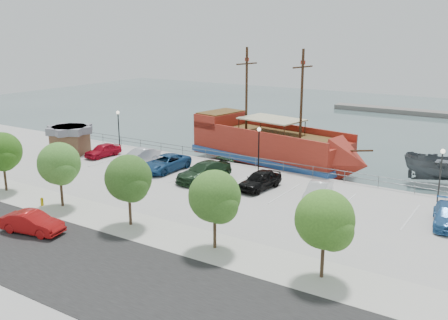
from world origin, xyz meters
The scene contains 27 objects.
ground centered at (0.00, 0.00, -1.00)m, with size 160.00×160.00×0.00m, color #374C4E.
street centered at (0.00, -16.00, 0.01)m, with size 100.00×8.00×0.04m, color black.
sidewalk centered at (0.00, -10.00, 0.01)m, with size 100.00×4.00×0.05m, color beige.
seawall_railing centered at (0.00, 7.80, 0.53)m, with size 50.00×0.06×1.00m.
pirate_ship centered at (-0.30, 11.85, 1.16)m, with size 20.72×8.84×12.88m.
patrol_boat centered at (15.18, 14.89, 0.44)m, with size 2.79×7.42×2.87m, color #4D5358.
dock_west centered at (-13.58, 9.20, -0.82)m, with size 6.37×1.82×0.36m, color slate.
dock_mid centered at (7.56, 9.20, -0.81)m, with size 6.66×1.90×0.38m, color gray.
dock_east centered at (14.97, 9.20, -0.81)m, with size 6.77×1.93×0.39m, color slate.
shed centered at (-20.70, 1.82, 1.61)m, with size 4.83×4.83×3.02m.
street_sedan centered at (-5.54, -14.53, 0.72)m, with size 1.52×4.37×1.44m, color #AC1111.
fire_hydrant centered at (-9.37, -10.80, 0.37)m, with size 0.24×0.24×0.68m.
lamp_post_left centered at (-18.00, 6.50, 2.94)m, with size 0.36×0.36×4.28m.
lamp_post_mid centered at (0.00, 6.50, 2.94)m, with size 0.36×0.36×4.28m.
lamp_post_right centered at (16.00, 6.50, 2.94)m, with size 0.36×0.36×4.28m.
tree_b centered at (-14.85, -10.07, 3.30)m, with size 3.30×3.20×5.00m.
tree_c centered at (-7.85, -10.07, 3.30)m, with size 3.30×3.20×5.00m.
tree_d centered at (-0.85, -10.07, 3.30)m, with size 3.30×3.20×5.00m.
tree_e centered at (6.15, -10.07, 3.30)m, with size 3.30×3.20×5.00m.
tree_f centered at (13.15, -10.07, 3.30)m, with size 3.30×3.20×5.00m.
parked_car_a centered at (-16.71, 2.70, 0.70)m, with size 1.66×4.14×1.41m, color #AC0C20.
parked_car_b centered at (-11.44, 2.52, 0.75)m, with size 1.59×4.57×1.51m, color silver.
parked_car_c centered at (-7.64, 2.00, 0.76)m, with size 2.53×5.49×1.53m, color navy.
parked_car_d centered at (-2.73, 1.38, 0.82)m, with size 2.31×5.67×1.65m, color #19311C.
parked_car_e centered at (2.66, 1.91, 0.79)m, with size 1.87×4.64×1.58m, color black.
parked_car_f centered at (7.90, 1.90, 0.71)m, with size 1.51×4.32×1.42m, color white.
parked_car_h centered at (17.51, 1.78, 0.70)m, with size 1.96×4.83×1.40m, color #2B629E.
Camera 1 is at (21.82, -33.68, 13.14)m, focal length 40.00 mm.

